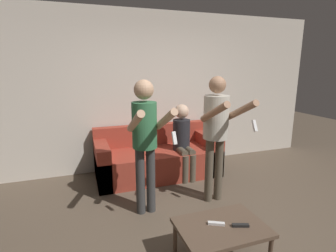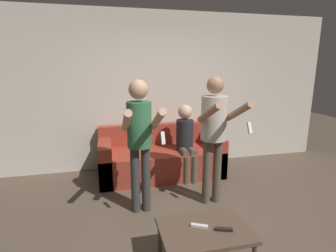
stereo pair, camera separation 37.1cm
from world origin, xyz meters
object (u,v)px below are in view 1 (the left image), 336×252
person_standing_right (217,126)px  remote_far (216,224)px  couch (157,158)px  person_seated (183,138)px  person_standing_left (145,134)px  remote_near (240,225)px  coffee_table (221,230)px

person_standing_right → remote_far: 1.34m
couch → person_standing_right: (0.47, -1.10, 0.76)m
person_seated → remote_far: bearing=-103.5°
person_standing_right → person_standing_left: bearing=-179.8°
person_standing_left → remote_near: size_ratio=10.70×
couch → person_seated: person_seated is taller
coffee_table → remote_far: remote_far is taller
coffee_table → remote_far: bearing=143.3°
couch → person_seated: (0.38, -0.20, 0.38)m
person_seated → remote_near: 2.06m
couch → remote_near: bearing=-87.3°
person_standing_right → remote_near: bearing=-108.0°
remote_near → remote_far: (-0.19, 0.10, 0.00)m
remote_near → remote_far: 0.21m
person_standing_left → coffee_table: person_standing_left is taller
couch → person_standing_right: size_ratio=1.20×
person_standing_left → person_standing_right: person_standing_right is taller
couch → person_standing_right: person_standing_right is taller
person_standing_left → remote_near: bearing=-62.9°
couch → remote_far: bearing=-92.3°
person_standing_right → coffee_table: person_standing_right is taller
couch → person_standing_left: (-0.47, -1.10, 0.74)m
person_standing_left → person_seated: bearing=46.5°
couch → coffee_table: size_ratio=2.53×
person_seated → coffee_table: size_ratio=1.51×
person_standing_left → person_standing_right: size_ratio=0.98×
remote_near → person_seated: bearing=82.3°
person_standing_left → person_seated: person_standing_left is taller
person_standing_right → remote_far: size_ratio=11.13×
person_standing_left → remote_near: person_standing_left is taller
coffee_table → remote_near: 0.18m
couch → coffee_table: bearing=-91.3°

